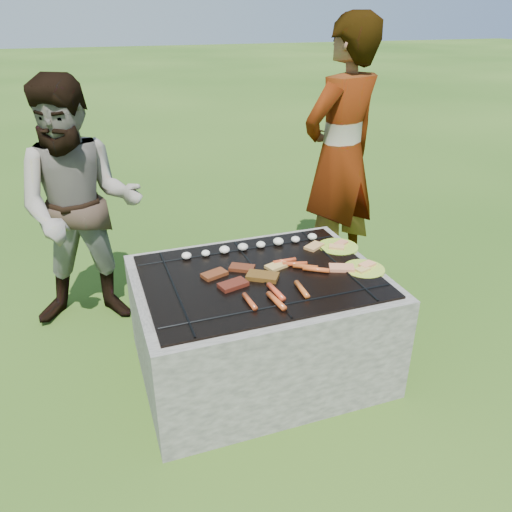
{
  "coord_description": "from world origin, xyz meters",
  "views": [
    {
      "loc": [
        -0.79,
        -2.18,
        1.87
      ],
      "look_at": [
        0.0,
        0.05,
        0.7
      ],
      "focal_mm": 35.0,
      "sensor_mm": 36.0,
      "label": 1
    }
  ],
  "objects_px": {
    "fire_pit": "(259,327)",
    "bystander": "(81,208)",
    "plate_near": "(364,269)",
    "cook": "(341,157)",
    "plate_far": "(338,247)"
  },
  "relations": [
    {
      "from": "plate_near",
      "to": "plate_far",
      "type": "bearing_deg",
      "value": 90.19
    },
    {
      "from": "plate_near",
      "to": "cook",
      "type": "xyz_separation_m",
      "value": [
        0.38,
        1.02,
        0.33
      ]
    },
    {
      "from": "fire_pit",
      "to": "bystander",
      "type": "xyz_separation_m",
      "value": [
        -0.84,
        0.87,
        0.5
      ]
    },
    {
      "from": "fire_pit",
      "to": "bystander",
      "type": "relative_size",
      "value": 0.83
    },
    {
      "from": "bystander",
      "to": "plate_far",
      "type": "bearing_deg",
      "value": -16.07
    },
    {
      "from": "plate_near",
      "to": "cook",
      "type": "height_order",
      "value": "cook"
    },
    {
      "from": "plate_far",
      "to": "plate_near",
      "type": "relative_size",
      "value": 1.05
    },
    {
      "from": "bystander",
      "to": "cook",
      "type": "bearing_deg",
      "value": 11.17
    },
    {
      "from": "cook",
      "to": "fire_pit",
      "type": "bearing_deg",
      "value": 23.56
    },
    {
      "from": "plate_near",
      "to": "bystander",
      "type": "distance_m",
      "value": 1.73
    },
    {
      "from": "fire_pit",
      "to": "cook",
      "type": "relative_size",
      "value": 0.69
    },
    {
      "from": "plate_far",
      "to": "bystander",
      "type": "height_order",
      "value": "bystander"
    },
    {
      "from": "fire_pit",
      "to": "bystander",
      "type": "distance_m",
      "value": 1.31
    },
    {
      "from": "plate_far",
      "to": "cook",
      "type": "bearing_deg",
      "value": 62.42
    },
    {
      "from": "fire_pit",
      "to": "cook",
      "type": "distance_m",
      "value": 1.45
    }
  ]
}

